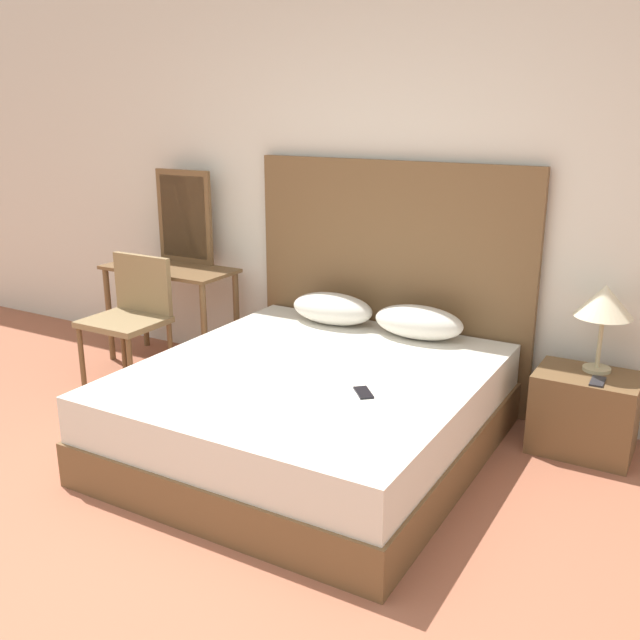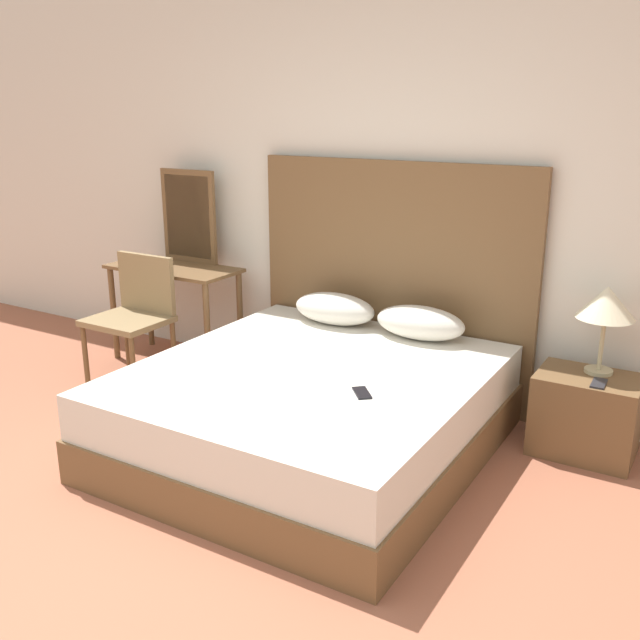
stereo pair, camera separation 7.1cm
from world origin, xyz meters
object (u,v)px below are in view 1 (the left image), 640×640
at_px(bed, 311,410).
at_px(phone_on_nightstand, 598,381).
at_px(vanity_desk, 170,285).
at_px(phone_on_bed, 363,393).
at_px(table_lamp, 605,303).
at_px(nightstand, 584,413).
at_px(chair, 132,310).

xyz_separation_m(bed, phone_on_nightstand, (1.38, 0.65, 0.22)).
bearing_deg(vanity_desk, bed, -23.71).
xyz_separation_m(phone_on_bed, table_lamp, (0.94, 1.00, 0.35)).
bearing_deg(nightstand, phone_on_nightstand, -57.51).
bearing_deg(bed, vanity_desk, 156.29).
relative_size(phone_on_nightstand, chair, 0.17).
bearing_deg(chair, phone_on_nightstand, 7.16).
bearing_deg(table_lamp, nightstand, -109.03).
relative_size(nightstand, vanity_desk, 0.55).
height_order(bed, nightstand, bed).
distance_m(bed, nightstand, 1.51).
distance_m(phone_on_nightstand, chair, 2.99).
height_order(phone_on_bed, table_lamp, table_lamp).
height_order(bed, chair, chair).
bearing_deg(bed, phone_on_nightstand, 25.24).
relative_size(bed, phone_on_bed, 12.41).
bearing_deg(bed, nightstand, 29.61).
xyz_separation_m(phone_on_nightstand, chair, (-2.96, -0.37, 0.06)).
bearing_deg(vanity_desk, phone_on_nightstand, -1.14).
height_order(phone_on_bed, vanity_desk, vanity_desk).
xyz_separation_m(table_lamp, vanity_desk, (-2.96, -0.12, -0.25)).
bearing_deg(phone_on_nightstand, chair, -172.84).
xyz_separation_m(phone_on_bed, nightstand, (0.91, 0.92, -0.26)).
height_order(phone_on_nightstand, chair, chair).
xyz_separation_m(table_lamp, chair, (-2.93, -0.55, -0.33)).
distance_m(phone_on_bed, nightstand, 1.32).
bearing_deg(phone_on_nightstand, nightstand, 122.49).
bearing_deg(nightstand, vanity_desk, -179.25).
bearing_deg(nightstand, table_lamp, 70.97).
distance_m(phone_on_bed, table_lamp, 1.41).
distance_m(vanity_desk, chair, 0.44).
relative_size(bed, table_lamp, 4.05).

